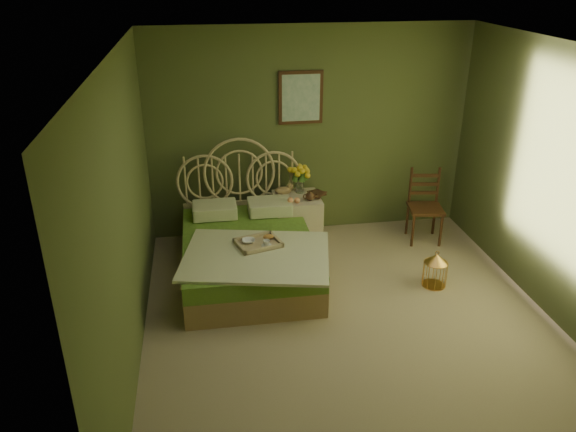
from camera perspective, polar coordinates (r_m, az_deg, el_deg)
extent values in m
plane|color=tan|center=(5.62, 6.49, -11.02)|extent=(4.50, 4.50, 0.00)
plane|color=silver|center=(4.63, 8.07, 16.18)|extent=(4.50, 4.50, 0.00)
plane|color=#4E582E|center=(7.04, 2.22, 8.43)|extent=(4.00, 0.00, 4.00)
plane|color=#4E582E|center=(4.85, -16.19, -0.28)|extent=(0.00, 4.50, 4.50)
plane|color=#4E582E|center=(5.84, 26.44, 2.34)|extent=(0.00, 4.50, 4.50)
cube|color=#3A250F|center=(6.88, 1.30, 11.93)|extent=(0.54, 0.03, 0.64)
cube|color=#B8C2B2|center=(6.87, 1.33, 11.90)|extent=(0.46, 0.01, 0.56)
cube|color=#9D7F4E|center=(6.32, -4.02, -5.01)|extent=(1.41, 1.88, 0.28)
cube|color=#669932|center=(6.21, -4.09, -3.12)|extent=(1.41, 1.88, 0.19)
cube|color=beige|center=(5.79, -3.24, -4.06)|extent=(1.68, 1.41, 0.03)
cube|color=beige|center=(6.71, -7.45, 0.63)|extent=(0.52, 0.38, 0.15)
cube|color=beige|center=(6.76, -1.87, 0.99)|extent=(0.52, 0.38, 0.15)
cube|color=beige|center=(5.98, -3.03, -3.01)|extent=(0.53, 0.46, 0.04)
ellipsoid|color=#B77A38|center=(6.05, -2.00, -2.12)|extent=(0.12, 0.07, 0.05)
cube|color=beige|center=(7.00, 0.91, -0.36)|extent=(0.56, 0.56, 0.61)
cylinder|color=silver|center=(6.97, 1.20, 3.08)|extent=(0.10, 0.10, 0.18)
ellipsoid|color=#9D7F4E|center=(6.93, -0.50, 2.61)|extent=(0.21, 0.11, 0.10)
sphere|color=#FD9F62|center=(6.69, 0.24, 1.63)|extent=(0.07, 0.07, 0.07)
sphere|color=#FD9F62|center=(6.68, 0.93, 1.60)|extent=(0.07, 0.07, 0.07)
cube|color=#3A250F|center=(7.20, 13.79, 0.73)|extent=(0.46, 0.46, 0.04)
cylinder|color=#3A250F|center=(7.08, 12.83, -1.52)|extent=(0.03, 0.03, 0.43)
cylinder|color=#3A250F|center=(7.21, 15.40, -1.32)|extent=(0.03, 0.03, 0.43)
cylinder|color=#3A250F|center=(7.37, 11.88, -0.35)|extent=(0.03, 0.03, 0.43)
cylinder|color=#3A250F|center=(7.49, 14.36, -0.17)|extent=(0.03, 0.03, 0.43)
cube|color=#3A250F|center=(7.25, 13.47, 3.02)|extent=(0.35, 0.09, 0.48)
cylinder|color=gold|center=(6.41, 14.54, -6.78)|extent=(0.25, 0.25, 0.01)
cylinder|color=gold|center=(6.34, 14.67, -5.72)|extent=(0.25, 0.25, 0.28)
cone|color=gold|center=(6.25, 14.86, -4.20)|extent=(0.25, 0.25, 0.10)
imported|color=#381E0F|center=(6.92, 2.37, 2.19)|extent=(0.23, 0.26, 0.02)
imported|color=#472819|center=(6.91, 2.37, 2.34)|extent=(0.27, 0.28, 0.02)
imported|color=white|center=(6.00, -4.04, -2.54)|extent=(0.15, 0.15, 0.03)
imported|color=white|center=(5.91, -2.21, -2.76)|extent=(0.08, 0.08, 0.07)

